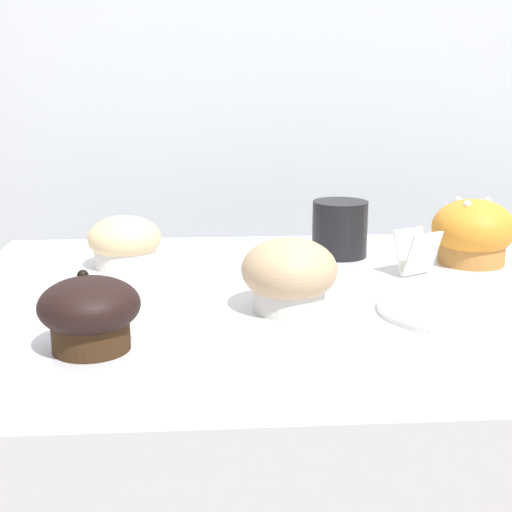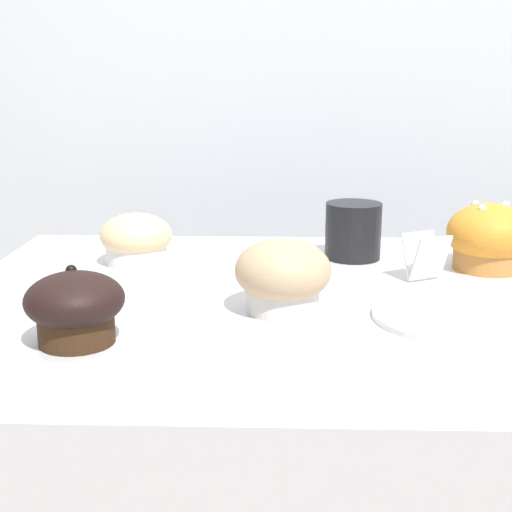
# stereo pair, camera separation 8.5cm
# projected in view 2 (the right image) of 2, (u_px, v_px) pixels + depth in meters

# --- Properties ---
(wall_back) EXTENTS (3.20, 0.10, 1.80)m
(wall_back) POSITION_uv_depth(u_px,v_px,m) (332.00, 202.00, 1.42)
(wall_back) COLOR silver
(wall_back) RESTS_ON ground
(muffin_front_center) EXTENTS (0.11, 0.11, 0.09)m
(muffin_front_center) POSITION_uv_depth(u_px,v_px,m) (489.00, 238.00, 0.96)
(muffin_front_center) COLOR #C47F3B
(muffin_front_center) RESTS_ON display_counter
(muffin_back_left) EXTENTS (0.10, 0.10, 0.07)m
(muffin_back_left) POSITION_uv_depth(u_px,v_px,m) (136.00, 240.00, 0.99)
(muffin_back_left) COLOR silver
(muffin_back_left) RESTS_ON display_counter
(muffin_back_right) EXTENTS (0.11, 0.11, 0.08)m
(muffin_back_right) POSITION_uv_depth(u_px,v_px,m) (283.00, 276.00, 0.79)
(muffin_back_right) COLOR silver
(muffin_back_right) RESTS_ON display_counter
(muffin_front_left) EXTENTS (0.10, 0.10, 0.07)m
(muffin_front_left) POSITION_uv_depth(u_px,v_px,m) (75.00, 307.00, 0.69)
(muffin_front_left) COLOR #392412
(muffin_front_left) RESTS_ON display_counter
(coffee_cup) EXTENTS (0.08, 0.11, 0.08)m
(coffee_cup) POSITION_uv_depth(u_px,v_px,m) (352.00, 229.00, 1.01)
(coffee_cup) COLOR black
(coffee_cup) RESTS_ON display_counter
(serving_plate) EXTENTS (0.17, 0.17, 0.01)m
(serving_plate) POSITION_uv_depth(u_px,v_px,m) (449.00, 315.00, 0.77)
(serving_plate) COLOR white
(serving_plate) RESTS_ON display_counter
(price_card) EXTENTS (0.06, 0.06, 0.06)m
(price_card) POSITION_uv_depth(u_px,v_px,m) (425.00, 256.00, 0.90)
(price_card) COLOR white
(price_card) RESTS_ON display_counter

